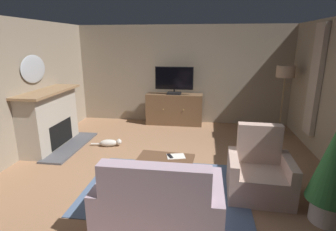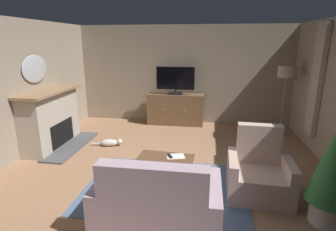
# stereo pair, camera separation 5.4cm
# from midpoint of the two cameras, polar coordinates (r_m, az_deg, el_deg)

# --- Properties ---
(ground_plane) EXTENTS (6.55, 7.42, 0.04)m
(ground_plane) POSITION_cam_midpoint_polar(r_m,az_deg,el_deg) (4.82, -1.12, -13.16)
(ground_plane) COLOR #936B4C
(wall_back) EXTENTS (6.55, 0.10, 2.74)m
(wall_back) POSITION_cam_midpoint_polar(r_m,az_deg,el_deg) (7.72, 2.86, 8.64)
(wall_back) COLOR gray
(wall_back) RESTS_ON ground_plane
(curtain_panel_far) EXTENTS (0.10, 0.44, 2.30)m
(curtain_panel_far) POSITION_cam_midpoint_polar(r_m,az_deg,el_deg) (6.36, 28.65, 6.52)
(curtain_panel_far) COLOR #B2A393
(rug_central) EXTENTS (2.56, 1.90, 0.01)m
(rug_central) POSITION_cam_midpoint_polar(r_m,az_deg,el_deg) (4.49, -0.87, -15.08)
(rug_central) COLOR slate
(rug_central) RESTS_ON ground_plane
(fireplace) EXTENTS (0.96, 1.79, 1.28)m
(fireplace) POSITION_cam_midpoint_polar(r_m,az_deg,el_deg) (6.45, -23.96, -0.92)
(fireplace) COLOR #4C4C51
(fireplace) RESTS_ON ground_plane
(wall_mirror_oval) EXTENTS (0.06, 0.83, 0.59)m
(wall_mirror_oval) POSITION_cam_midpoint_polar(r_m,az_deg,el_deg) (6.39, -26.96, 8.81)
(wall_mirror_oval) COLOR #B2B7BF
(tv_cabinet) EXTENTS (1.57, 0.45, 0.88)m
(tv_cabinet) POSITION_cam_midpoint_polar(r_m,az_deg,el_deg) (7.57, 1.13, 1.19)
(tv_cabinet) COLOR #4A3523
(tv_cabinet) RESTS_ON ground_plane
(television) EXTENTS (1.04, 0.20, 0.76)m
(television) POSITION_cam_midpoint_polar(r_m,az_deg,el_deg) (7.35, 1.12, 7.60)
(television) COLOR black
(television) RESTS_ON tv_cabinet
(coffee_table) EXTENTS (0.97, 0.61, 0.41)m
(coffee_table) POSITION_cam_midpoint_polar(r_m,az_deg,el_deg) (4.53, -0.91, -9.65)
(coffee_table) COLOR brown
(coffee_table) RESTS_ON ground_plane
(tv_remote) EXTENTS (0.12, 0.17, 0.02)m
(tv_remote) POSITION_cam_midpoint_polar(r_m,az_deg,el_deg) (4.57, 0.10, -8.63)
(tv_remote) COLOR black
(tv_remote) RESTS_ON coffee_table
(folded_newspaper) EXTENTS (0.35, 0.29, 0.01)m
(folded_newspaper) POSITION_cam_midpoint_polar(r_m,az_deg,el_deg) (4.58, 1.34, -8.67)
(folded_newspaper) COLOR silver
(folded_newspaper) RESTS_ON coffee_table
(sofa_floral) EXTENTS (1.52, 0.95, 1.04)m
(sofa_floral) POSITION_cam_midpoint_polar(r_m,az_deg,el_deg) (3.48, -2.33, -18.81)
(sofa_floral) COLOR #AD93A3
(sofa_floral) RESTS_ON ground_plane
(armchair_angled_to_table) EXTENTS (0.96, 0.85, 1.05)m
(armchair_angled_to_table) POSITION_cam_midpoint_polar(r_m,az_deg,el_deg) (4.42, 18.48, -11.71)
(armchair_angled_to_table) COLOR #BC9E8E
(armchair_angled_to_table) RESTS_ON ground_plane
(potted_plant_on_hearth_side) EXTENTS (0.60, 0.60, 1.46)m
(potted_plant_on_hearth_side) POSITION_cam_midpoint_polar(r_m,az_deg,el_deg) (3.96, 31.72, -9.14)
(potted_plant_on_hearth_side) COLOR beige
(potted_plant_on_hearth_side) RESTS_ON ground_plane
(cat) EXTENTS (0.70, 0.23, 0.18)m
(cat) POSITION_cam_midpoint_polar(r_m,az_deg,el_deg) (6.21, -12.53, -5.69)
(cat) COLOR beige
(cat) RESTS_ON ground_plane
(floor_lamp) EXTENTS (0.44, 0.44, 1.73)m
(floor_lamp) POSITION_cam_midpoint_polar(r_m,az_deg,el_deg) (7.15, 23.51, 7.91)
(floor_lamp) COLOR #4C4233
(floor_lamp) RESTS_ON ground_plane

